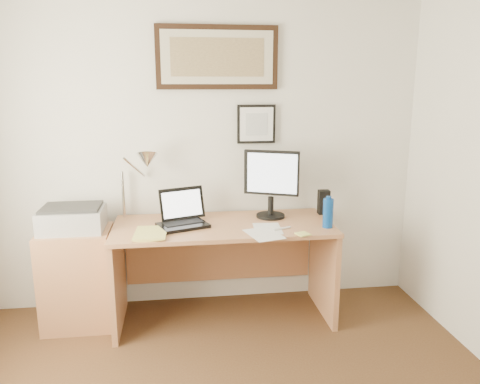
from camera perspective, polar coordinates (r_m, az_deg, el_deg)
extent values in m
cube|color=silver|center=(3.69, -5.03, 5.11)|extent=(3.50, 0.02, 2.50)
cube|color=#A86D46|center=(3.69, -19.13, -9.88)|extent=(0.50, 0.40, 0.73)
cylinder|color=#0B3E93|center=(3.40, 10.68, -2.55)|extent=(0.07, 0.07, 0.21)
cylinder|color=#0B3E93|center=(3.38, 10.76, -0.68)|extent=(0.04, 0.04, 0.02)
cube|color=black|center=(3.75, 10.16, -1.21)|extent=(0.09, 0.08, 0.19)
cube|color=white|center=(3.35, 3.38, -4.47)|extent=(0.21, 0.28, 0.00)
cube|color=white|center=(3.22, 2.92, -5.15)|extent=(0.27, 0.33, 0.00)
cube|color=#E2E76D|center=(3.23, 7.67, -5.10)|extent=(0.11, 0.11, 0.01)
cylinder|color=silver|center=(3.33, 5.16, -4.45)|extent=(0.14, 0.06, 0.02)
imported|color=#DFD769|center=(3.27, -12.73, -5.01)|extent=(0.23, 0.31, 0.02)
cube|color=#A86D46|center=(3.45, -2.07, -4.18)|extent=(1.60, 0.70, 0.03)
cube|color=#A86D46|center=(3.60, -14.68, -10.25)|extent=(0.04, 0.65, 0.72)
cube|color=#A86D46|center=(3.73, 10.14, -9.14)|extent=(0.04, 0.65, 0.72)
cube|color=#A86D46|center=(3.86, -2.52, -6.78)|extent=(1.50, 0.03, 0.55)
cube|color=black|center=(3.40, -6.98, -4.05)|extent=(0.40, 0.34, 0.02)
cube|color=black|center=(3.43, -6.99, -3.68)|extent=(0.31, 0.22, 0.00)
cube|color=black|center=(3.50, -7.07, -1.40)|extent=(0.34, 0.19, 0.23)
cube|color=white|center=(3.49, -7.07, -1.44)|extent=(0.30, 0.15, 0.18)
cylinder|color=black|center=(3.63, 3.74, -2.90)|extent=(0.22, 0.22, 0.02)
cylinder|color=black|center=(3.61, 3.76, -1.68)|extent=(0.04, 0.04, 0.14)
cube|color=black|center=(3.55, 3.86, 2.34)|extent=(0.40, 0.20, 0.34)
cube|color=silver|center=(3.53, 3.92, 2.28)|extent=(0.35, 0.15, 0.30)
cube|color=#A3A3A5|center=(3.56, -19.75, -3.17)|extent=(0.44, 0.34, 0.16)
cube|color=#2D2D2D|center=(3.54, -19.86, -1.77)|extent=(0.40, 0.30, 0.02)
cylinder|color=silver|center=(3.69, -14.05, -0.29)|extent=(0.02, 0.02, 0.36)
cylinder|color=silver|center=(3.58, -12.76, 2.96)|extent=(0.15, 0.23, 0.19)
cone|color=silver|center=(3.50, -11.25, 3.81)|extent=(0.16, 0.18, 0.15)
cube|color=black|center=(3.65, -2.79, 16.07)|extent=(0.92, 0.03, 0.47)
cube|color=beige|center=(3.63, -2.76, 16.09)|extent=(0.84, 0.01, 0.39)
cube|color=olive|center=(3.62, -2.75, 16.09)|extent=(0.70, 0.00, 0.28)
cube|color=black|center=(3.69, 1.99, 8.28)|extent=(0.30, 0.02, 0.30)
cube|color=white|center=(3.68, 2.03, 8.26)|extent=(0.26, 0.00, 0.26)
cube|color=#B5BABF|center=(3.67, 2.04, 8.25)|extent=(0.17, 0.00, 0.17)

